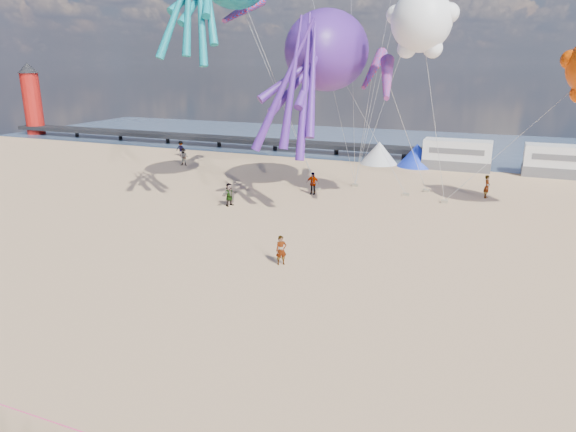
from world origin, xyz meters
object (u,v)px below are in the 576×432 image
object	(u,v)px
sandbag_c	(444,202)
kite_octopus_purple	(328,51)
motorhome_0	(457,155)
tent_white	(379,153)
sandbag_a	(317,189)
sandbag_d	(426,191)
windsock_mid	(387,78)
tent_blue	(417,155)
sandbag_b	(406,195)
beachgoer_4	(229,194)
windsock_left	(243,10)
beachgoer_3	(313,183)
beachgoer_5	(487,187)
windsock_right	(373,69)
beachgoer_2	(181,148)
motorhome_1	(561,161)
standing_person	(281,250)
sandbag_e	(355,185)
kite_panda	(422,21)
lighthouse	(33,104)
beachgoer_1	(184,157)

from	to	relation	value
sandbag_c	kite_octopus_purple	world-z (taller)	kite_octopus_purple
motorhome_0	tent_white	xyz separation A→B (m)	(-8.00, 0.00, -0.30)
sandbag_a	sandbag_d	bearing A→B (deg)	18.60
tent_white	windsock_mid	xyz separation A→B (m)	(4.27, -18.43, 8.26)
tent_blue	sandbag_b	xyz separation A→B (m)	(1.20, -13.00, -1.09)
sandbag_d	sandbag_a	bearing A→B (deg)	-161.40
beachgoer_4	windsock_left	xyz separation A→B (m)	(-2.20, 7.34, 13.78)
windsock_mid	windsock_left	bearing A→B (deg)	148.23
sandbag_b	kite_octopus_purple	world-z (taller)	kite_octopus_purple
motorhome_0	sandbag_a	distance (m)	17.31
beachgoer_3	windsock_mid	distance (m)	11.03
tent_blue	windsock_mid	distance (m)	20.19
beachgoer_5	windsock_left	xyz separation A→B (m)	(-20.23, -2.65, 13.73)
beachgoer_4	sandbag_b	distance (m)	14.48
beachgoer_5	sandbag_c	xyz separation A→B (m)	(-2.93, -2.92, -0.82)
windsock_right	windsock_mid	bearing A→B (deg)	-63.80
beachgoer_2	motorhome_1	bearing A→B (deg)	169.82
kite_octopus_purple	windsock_mid	distance (m)	6.99
beachgoer_4	windsock_mid	size ratio (longest dim) A/B	0.32
beachgoer_5	sandbag_d	bearing A→B (deg)	97.62
standing_person	beachgoer_2	world-z (taller)	beachgoer_2
sandbag_b	windsock_mid	bearing A→B (deg)	-99.78
sandbag_b	sandbag_e	size ratio (longest dim) A/B	1.00
beachgoer_2	kite_octopus_purple	xyz separation A→B (m)	(21.20, -10.57, 10.51)
beachgoer_5	sandbag_e	distance (m)	10.88
windsock_mid	sandbag_e	bearing A→B (deg)	105.58
kite_panda	windsock_mid	xyz separation A→B (m)	(-2.00, -0.33, -3.64)
tent_white	sandbag_e	distance (m)	11.38
sandbag_e	kite_panda	xyz separation A→B (m)	(5.80, -6.77, 12.99)
motorhome_0	beachgoer_3	bearing A→B (deg)	-123.11
lighthouse	beachgoer_5	xyz separation A→B (m)	(65.31, -15.18, -3.57)
lighthouse	sandbag_e	world-z (taller)	lighthouse
beachgoer_2	motorhome_0	bearing A→B (deg)	171.60
beachgoer_1	beachgoer_2	distance (m)	6.12
beachgoer_4	sandbag_e	size ratio (longest dim) A/B	3.53
beachgoer_3	sandbag_e	distance (m)	4.89
tent_white	beachgoer_5	bearing A→B (deg)	-44.67
sandbag_a	windsock_right	distance (m)	10.79
sandbag_d	tent_blue	bearing A→B (deg)	103.04
tent_blue	beachgoer_2	size ratio (longest dim) A/B	2.29
windsock_mid	windsock_right	size ratio (longest dim) A/B	1.01
tent_white	kite_panda	distance (m)	22.54
kite_panda	motorhome_1	bearing A→B (deg)	80.99
sandbag_a	sandbag_d	size ratio (longest dim) A/B	1.00
beachgoer_5	motorhome_0	bearing A→B (deg)	26.28
windsock_left	kite_octopus_purple	bearing A→B (deg)	-1.47
standing_person	sandbag_a	xyz separation A→B (m)	(-3.76, 16.69, -0.70)
beachgoer_3	sandbag_c	distance (m)	10.56
motorhome_1	standing_person	world-z (taller)	motorhome_1
beachgoer_3	beachgoer_2	bearing A→B (deg)	148.50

